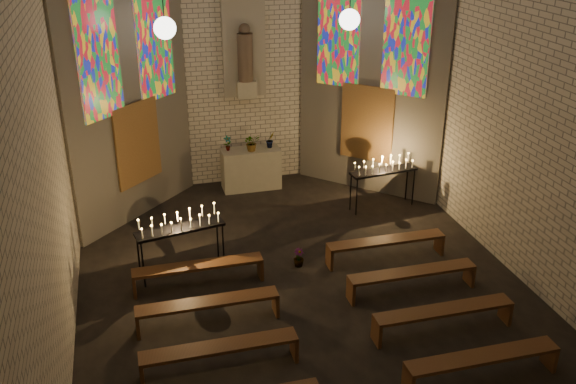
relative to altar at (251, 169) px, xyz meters
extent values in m
plane|color=black|center=(0.00, -5.45, -0.50)|extent=(12.00, 12.00, 0.00)
cube|color=beige|center=(0.00, 0.55, 3.00)|extent=(8.00, 0.02, 7.00)
cube|color=beige|center=(-4.00, -5.45, 3.00)|extent=(0.02, 12.00, 7.00)
cube|color=beige|center=(4.00, -5.45, 3.00)|extent=(0.02, 12.00, 7.00)
cube|color=beige|center=(-2.75, -0.70, 3.00)|extent=(2.72, 2.72, 7.00)
cube|color=beige|center=(2.75, -0.70, 3.00)|extent=(2.72, 2.72, 7.00)
cube|color=#4C3F8C|center=(-3.21, -1.39, 3.50)|extent=(0.78, 0.78, 3.00)
cube|color=#4C3F8C|center=(-2.06, -0.24, 3.50)|extent=(0.78, 0.78, 3.00)
cube|color=#4C3F8C|center=(2.06, -0.24, 3.50)|extent=(0.78, 0.78, 3.00)
cube|color=#4C3F8C|center=(3.21, -1.39, 3.50)|extent=(0.78, 0.78, 3.00)
cube|color=brown|center=(-2.63, -0.82, 1.20)|extent=(0.95, 0.95, 1.80)
cube|color=brown|center=(2.63, -0.82, 1.20)|extent=(0.95, 0.95, 1.80)
cube|color=#9C9582|center=(0.00, 0.47, 3.00)|extent=(1.00, 0.12, 2.60)
cube|color=#B5AF93|center=(0.00, 0.33, 1.90)|extent=(0.45, 0.30, 0.40)
cylinder|color=brown|center=(0.00, 0.33, 2.65)|extent=(0.36, 0.36, 1.10)
sphere|color=brown|center=(0.00, 0.33, 3.30)|extent=(0.26, 0.26, 0.26)
sphere|color=white|center=(-1.90, -1.35, 3.70)|extent=(0.44, 0.44, 0.44)
sphere|color=white|center=(1.90, -1.35, 3.70)|extent=(0.44, 0.44, 0.44)
cube|color=#B5AF93|center=(0.00, 0.00, 0.00)|extent=(1.40, 0.60, 1.00)
imported|color=#4C723F|center=(-0.54, 0.07, 0.69)|extent=(0.23, 0.19, 0.37)
imported|color=#4C723F|center=(0.02, -0.09, 0.71)|extent=(0.42, 0.38, 0.42)
imported|color=#4C723F|center=(0.50, 0.02, 0.69)|extent=(0.26, 0.24, 0.38)
imported|color=#4C723F|center=(0.12, -3.87, -0.32)|extent=(0.25, 0.25, 0.36)
cube|color=black|center=(-2.07, -3.56, 0.45)|extent=(1.70, 0.71, 0.05)
cylinder|color=black|center=(-2.80, -3.87, -0.04)|extent=(0.03, 0.03, 0.93)
cylinder|color=black|center=(-1.28, -3.56, -0.04)|extent=(0.03, 0.03, 0.93)
cylinder|color=black|center=(-2.86, -3.56, -0.04)|extent=(0.03, 0.03, 0.93)
cylinder|color=black|center=(-1.35, -3.26, -0.04)|extent=(0.03, 0.03, 0.93)
cube|color=black|center=(2.67, -1.85, 0.40)|extent=(1.60, 0.56, 0.05)
cylinder|color=black|center=(1.96, -2.09, -0.06)|extent=(0.03, 0.03, 0.88)
cylinder|color=black|center=(3.42, -1.91, -0.06)|extent=(0.03, 0.03, 0.88)
cylinder|color=black|center=(1.93, -1.79, -0.06)|extent=(0.03, 0.03, 0.88)
cylinder|color=black|center=(3.38, -1.61, -0.06)|extent=(0.03, 0.03, 0.88)
cube|color=#4E2D16|center=(-1.84, -4.07, -0.07)|extent=(2.37, 0.34, 0.06)
cube|color=#4E2D16|center=(-2.99, -4.08, -0.29)|extent=(0.06, 0.33, 0.43)
cube|color=#4E2D16|center=(-0.68, -4.07, -0.29)|extent=(0.06, 0.33, 0.43)
cube|color=#4E2D16|center=(1.84, -4.07, -0.07)|extent=(2.37, 0.34, 0.06)
cube|color=#4E2D16|center=(0.68, -4.07, -0.29)|extent=(0.06, 0.33, 0.43)
cube|color=#4E2D16|center=(2.99, -4.08, -0.29)|extent=(0.06, 0.33, 0.43)
cube|color=#4E2D16|center=(-1.84, -5.27, -0.07)|extent=(2.37, 0.34, 0.06)
cube|color=#4E2D16|center=(-2.99, -5.28, -0.29)|extent=(0.06, 0.33, 0.43)
cube|color=#4E2D16|center=(-0.68, -5.27, -0.29)|extent=(0.06, 0.33, 0.43)
cube|color=#4E2D16|center=(1.84, -5.27, -0.07)|extent=(2.37, 0.34, 0.06)
cube|color=#4E2D16|center=(0.68, -5.27, -0.29)|extent=(0.06, 0.33, 0.43)
cube|color=#4E2D16|center=(2.99, -5.28, -0.29)|extent=(0.06, 0.33, 0.43)
cube|color=#4E2D16|center=(-1.84, -6.47, -0.07)|extent=(2.37, 0.34, 0.06)
cube|color=#4E2D16|center=(-2.99, -6.48, -0.29)|extent=(0.06, 0.33, 0.43)
cube|color=#4E2D16|center=(-0.68, -6.47, -0.29)|extent=(0.06, 0.33, 0.43)
cube|color=#4E2D16|center=(1.84, -6.47, -0.07)|extent=(2.37, 0.34, 0.06)
cube|color=#4E2D16|center=(0.68, -6.47, -0.29)|extent=(0.06, 0.33, 0.43)
cube|color=#4E2D16|center=(2.99, -6.48, -0.29)|extent=(0.06, 0.33, 0.43)
cube|color=#4E2D16|center=(1.84, -7.67, -0.07)|extent=(2.37, 0.34, 0.06)
cube|color=#4E2D16|center=(0.68, -7.67, -0.29)|extent=(0.06, 0.33, 0.43)
cube|color=#4E2D16|center=(2.99, -7.68, -0.29)|extent=(0.06, 0.33, 0.43)
camera|label=1|loc=(-2.82, -14.17, 5.99)|focal=40.00mm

